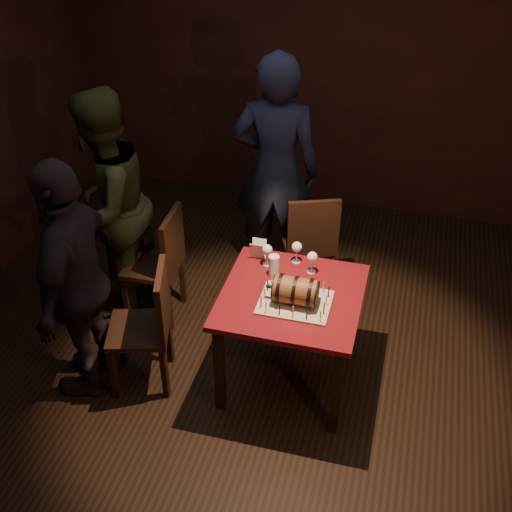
% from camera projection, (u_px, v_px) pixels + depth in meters
% --- Properties ---
extents(room_shell, '(5.04, 5.04, 2.80)m').
position_uv_depth(room_shell, '(267.00, 201.00, 3.81)').
color(room_shell, black).
rests_on(room_shell, ground).
extents(pub_table, '(0.90, 0.90, 0.75)m').
position_uv_depth(pub_table, '(291.00, 308.00, 4.19)').
color(pub_table, '#500D14').
rests_on(pub_table, ground).
extents(cake_board, '(0.45, 0.35, 0.01)m').
position_uv_depth(cake_board, '(295.00, 302.00, 4.05)').
color(cake_board, '#AD9E8C').
rests_on(cake_board, pub_table).
extents(barrel_cake, '(0.33, 0.19, 0.19)m').
position_uv_depth(barrel_cake, '(295.00, 291.00, 3.99)').
color(barrel_cake, brown).
rests_on(barrel_cake, cake_board).
extents(birthday_candles, '(0.40, 0.30, 0.09)m').
position_uv_depth(birthday_candles, '(295.00, 297.00, 4.02)').
color(birthday_candles, '#F4E392').
rests_on(birthday_candles, cake_board).
extents(wine_glass_left, '(0.07, 0.07, 0.16)m').
position_uv_depth(wine_glass_left, '(267.00, 251.00, 4.32)').
color(wine_glass_left, silver).
rests_on(wine_glass_left, pub_table).
extents(wine_glass_mid, '(0.07, 0.07, 0.16)m').
position_uv_depth(wine_glass_mid, '(297.00, 248.00, 4.35)').
color(wine_glass_mid, silver).
rests_on(wine_glass_mid, pub_table).
extents(wine_glass_right, '(0.07, 0.07, 0.16)m').
position_uv_depth(wine_glass_right, '(312.00, 258.00, 4.25)').
color(wine_glass_right, silver).
rests_on(wine_glass_right, pub_table).
extents(pint_of_ale, '(0.07, 0.07, 0.15)m').
position_uv_depth(pint_of_ale, '(274.00, 266.00, 4.26)').
color(pint_of_ale, silver).
rests_on(pint_of_ale, pub_table).
extents(menu_card, '(0.10, 0.05, 0.13)m').
position_uv_depth(menu_card, '(258.00, 250.00, 4.42)').
color(menu_card, white).
rests_on(menu_card, pub_table).
extents(chair_back, '(0.52, 0.52, 0.93)m').
position_uv_depth(chair_back, '(310.00, 240.00, 5.06)').
color(chair_back, black).
rests_on(chair_back, ground).
extents(chair_left_rear, '(0.42, 0.42, 0.93)m').
position_uv_depth(chair_left_rear, '(162.00, 260.00, 4.83)').
color(chair_left_rear, black).
rests_on(chair_left_rear, ground).
extents(chair_left_front, '(0.50, 0.50, 0.93)m').
position_uv_depth(chair_left_front, '(150.00, 322.00, 4.25)').
color(chair_left_front, black).
rests_on(chair_left_front, ground).
extents(person_back, '(0.73, 0.51, 1.92)m').
position_uv_depth(person_back, '(276.00, 171.00, 5.06)').
color(person_back, '#1B2036').
rests_on(person_back, ground).
extents(person_left_rear, '(0.83, 0.98, 1.79)m').
position_uv_depth(person_left_rear, '(105.00, 207.00, 4.74)').
color(person_left_rear, '#33391C').
rests_on(person_left_rear, ground).
extents(person_left_front, '(0.52, 1.04, 1.72)m').
position_uv_depth(person_left_front, '(77.00, 281.00, 4.06)').
color(person_left_front, black).
rests_on(person_left_front, ground).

